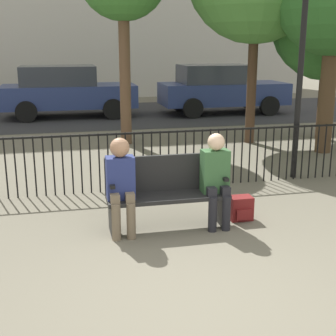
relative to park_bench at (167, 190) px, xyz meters
The scene contains 11 objects.
ground_plane 2.03m from the park_bench, 90.00° to the right, with size 80.00×80.00×0.00m, color #605B4C.
park_bench is the anchor object (origin of this frame).
seated_person_0 0.64m from the park_bench, 168.06° to the right, with size 0.34×0.39×1.21m.
seated_person_1 0.66m from the park_bench, 11.64° to the right, with size 0.34×0.39×1.21m.
backpack 1.07m from the park_bench, ahead, with size 0.30×0.25×0.32m.
fence_railing 1.63m from the park_bench, 90.57° to the left, with size 9.01×0.03×0.95m.
tree_3 7.28m from the park_bench, 43.83° to the left, with size 2.71×2.71×4.14m.
lamp_post 3.65m from the park_bench, 33.01° to the left, with size 0.28×0.28×3.33m.
street_surface 10.04m from the park_bench, 90.00° to the left, with size 24.00×6.00×0.01m.
parked_car_0 10.31m from the park_bench, 67.21° to the left, with size 4.20×1.94×1.62m.
parked_car_1 9.91m from the park_bench, 96.28° to the left, with size 4.20×1.94×1.62m.
Camera 1 is at (-1.24, -3.57, 2.29)m, focal length 50.00 mm.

